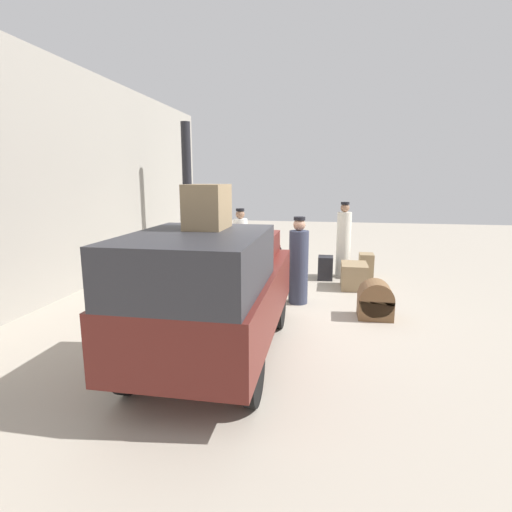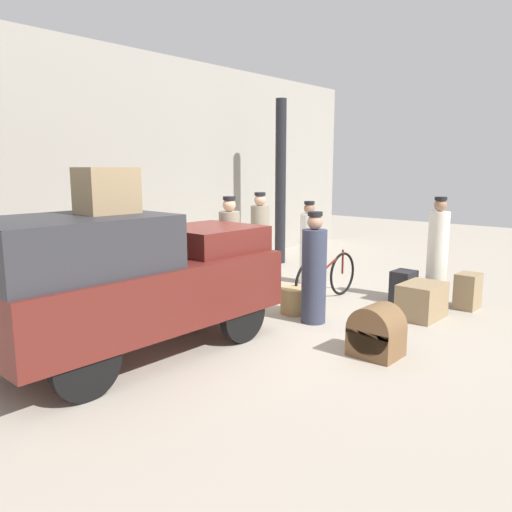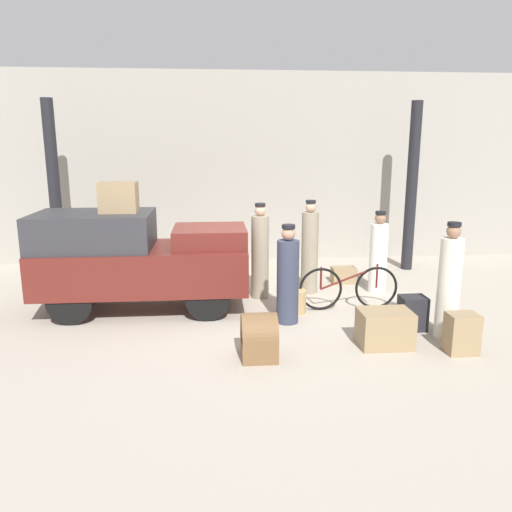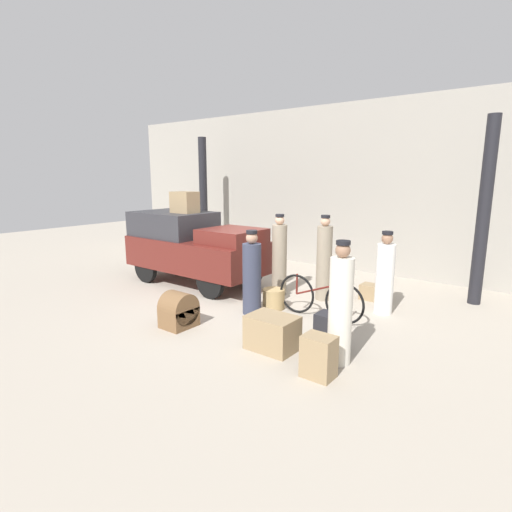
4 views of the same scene
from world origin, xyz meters
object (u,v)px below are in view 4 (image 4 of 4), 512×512
suitcase_small_leather (330,330)px  suitcase_black_upright (373,292)px  trunk_wicker_pale (179,311)px  trunk_on_truck_roof (185,202)px  wicker_basket (274,299)px  suitcase_tan_flat (319,357)px  trunk_umber_medium (272,333)px  porter_with_bicycle (279,257)px  porter_lifting_near_truck (324,261)px  truck (193,245)px  porter_carrying_trunk (385,276)px  porter_standing_middle (340,308)px  conductor_in_dark_uniform (252,276)px  bicycle (320,298)px

suitcase_small_leather → suitcase_black_upright: bearing=98.0°
trunk_wicker_pale → trunk_on_truck_roof: size_ratio=1.02×
wicker_basket → suitcase_tan_flat: bearing=-42.8°
trunk_umber_medium → trunk_on_truck_roof: size_ratio=1.20×
trunk_umber_medium → porter_with_bicycle: bearing=122.3°
porter_lifting_near_truck → trunk_on_truck_roof: size_ratio=2.93×
truck → porter_carrying_trunk: size_ratio=2.23×
porter_lifting_near_truck → porter_carrying_trunk: bearing=-3.5°
porter_standing_middle → trunk_wicker_pale: size_ratio=2.81×
conductor_in_dark_uniform → porter_carrying_trunk: conductor_in_dark_uniform is taller
bicycle → trunk_wicker_pale: 2.56m
porter_standing_middle → trunk_umber_medium: bearing=-168.6°
wicker_basket → trunk_umber_medium: size_ratio=0.59×
porter_standing_middle → suitcase_tan_flat: bearing=-92.8°
porter_standing_middle → suitcase_black_upright: bearing=103.2°
porter_lifting_near_truck → suitcase_tan_flat: porter_lifting_near_truck is taller
trunk_umber_medium → suitcase_small_leather: 0.89m
porter_with_bicycle → suitcase_small_leather: 2.95m
suitcase_tan_flat → trunk_on_truck_roof: bearing=155.2°
porter_lifting_near_truck → porter_with_bicycle: 1.00m
truck → trunk_wicker_pale: 2.99m
porter_with_bicycle → suitcase_black_upright: (1.83, 0.84, -0.66)m
wicker_basket → conductor_in_dark_uniform: size_ratio=0.27×
porter_with_bicycle → trunk_wicker_pale: porter_with_bicycle is taller
conductor_in_dark_uniform → wicker_basket: bearing=69.7°
suitcase_small_leather → trunk_on_truck_roof: size_ratio=0.87×
bicycle → wicker_basket: 1.00m
porter_lifting_near_truck → suitcase_tan_flat: bearing=-62.8°
conductor_in_dark_uniform → truck: bearing=160.8°
truck → porter_carrying_trunk: bearing=8.4°
truck → wicker_basket: size_ratio=8.12×
trunk_umber_medium → conductor_in_dark_uniform: bearing=138.9°
truck → suitcase_black_upright: (4.02, 1.36, -0.78)m
porter_with_bicycle → suitcase_black_upright: bearing=24.7°
suitcase_black_upright → porter_carrying_trunk: bearing=-55.4°
bicycle → trunk_wicker_pale: size_ratio=2.80×
bicycle → suitcase_small_leather: bearing=-54.4°
porter_lifting_near_truck → trunk_umber_medium: bearing=-77.9°
porter_standing_middle → trunk_wicker_pale: (-2.83, -0.44, -0.53)m
suitcase_black_upright → trunk_umber_medium: bearing=-94.7°
porter_standing_middle → porter_carrying_trunk: bearing=95.9°
porter_with_bicycle → trunk_umber_medium: 2.97m
porter_standing_middle → conductor_in_dark_uniform: bearing=158.5°
porter_with_bicycle → suitcase_black_upright: size_ratio=3.64×
porter_lifting_near_truck → porter_carrying_trunk: size_ratio=1.13×
truck → porter_with_bicycle: 2.25m
trunk_wicker_pale → trunk_on_truck_roof: 3.50m
porter_carrying_trunk → bicycle: bearing=-130.5°
conductor_in_dark_uniform → trunk_on_truck_roof: trunk_on_truck_roof is taller
porter_carrying_trunk → porter_with_bicycle: size_ratio=0.89×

